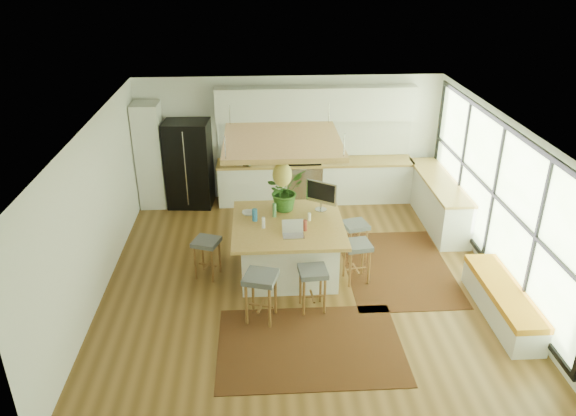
{
  "coord_description": "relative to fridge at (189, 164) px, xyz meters",
  "views": [
    {
      "loc": [
        -0.69,
        -7.88,
        5.09
      ],
      "look_at": [
        -0.2,
        0.5,
        1.1
      ],
      "focal_mm": 34.25,
      "sensor_mm": 36.0,
      "label": 1
    }
  ],
  "objects": [
    {
      "name": "window_bench",
      "position": [
        5.1,
        -4.36,
        -0.68
      ],
      "size": [
        0.52,
        2.0,
        0.5
      ],
      "primitive_type": null,
      "color": "silver",
      "rests_on": "floor"
    },
    {
      "name": "rug_right",
      "position": [
        3.86,
        -2.9,
        -0.92
      ],
      "size": [
        1.8,
        2.6,
        0.01
      ],
      "primitive_type": "cube",
      "color": "black",
      "rests_on": "floor"
    },
    {
      "name": "island_bottle_4",
      "position": [
        1.74,
        -2.63,
        0.1
      ],
      "size": [
        0.07,
        0.07,
        0.19
      ],
      "primitive_type": "cylinder",
      "color": "#558E59",
      "rests_on": "island"
    },
    {
      "name": "fridge",
      "position": [
        0.0,
        0.0,
        0.0
      ],
      "size": [
        0.98,
        0.8,
        1.86
      ],
      "primitive_type": null,
      "rotation": [
        0.0,
        0.0,
        -0.08
      ],
      "color": "black",
      "rests_on": "floor"
    },
    {
      "name": "floor",
      "position": [
        2.15,
        -3.16,
        -0.93
      ],
      "size": [
        7.0,
        7.0,
        0.0
      ],
      "primitive_type": "plane",
      "color": "brown",
      "rests_on": "ground"
    },
    {
      "name": "island_bottle_1",
      "position": [
        1.54,
        -3.03,
        0.1
      ],
      "size": [
        0.07,
        0.07,
        0.19
      ],
      "primitive_type": "cylinder",
      "color": "white",
      "rests_on": "island"
    },
    {
      "name": "window_wall",
      "position": [
        5.37,
        -3.16,
        0.47
      ],
      "size": [
        0.1,
        6.2,
        2.6
      ],
      "primitive_type": null,
      "color": "black",
      "rests_on": "wall_right"
    },
    {
      "name": "stool_near_left",
      "position": [
        1.46,
        -4.23,
        -0.57
      ],
      "size": [
        0.57,
        0.57,
        0.78
      ],
      "primitive_type": null,
      "rotation": [
        0.0,
        0.0,
        -0.28
      ],
      "color": "#4A4D52",
      "rests_on": "floor"
    },
    {
      "name": "wall_front",
      "position": [
        2.15,
        -6.66,
        0.42
      ],
      "size": [
        6.5,
        0.0,
        6.5
      ],
      "primitive_type": "plane",
      "rotation": [
        -1.57,
        0.0,
        0.0
      ],
      "color": "white",
      "rests_on": "ground"
    },
    {
      "name": "island_bottle_0",
      "position": [
        1.39,
        -2.78,
        0.1
      ],
      "size": [
        0.07,
        0.07,
        0.19
      ],
      "primitive_type": "cylinder",
      "color": "#2C72B1",
      "rests_on": "island"
    },
    {
      "name": "island_bottle_3",
      "position": [
        2.29,
        -2.83,
        0.1
      ],
      "size": [
        0.07,
        0.07,
        0.19
      ],
      "primitive_type": "cylinder",
      "color": "white",
      "rests_on": "island"
    },
    {
      "name": "stool_right_back",
      "position": [
        3.16,
        -2.49,
        -0.57
      ],
      "size": [
        0.5,
        0.5,
        0.69
      ],
      "primitive_type": null,
      "rotation": [
        0.0,
        0.0,
        1.82
      ],
      "color": "#4A4D52",
      "rests_on": "floor"
    },
    {
      "name": "island",
      "position": [
        1.94,
        -2.88,
        -0.46
      ],
      "size": [
        1.85,
        1.85,
        0.93
      ],
      "primitive_type": null,
      "color": "#A57F3A",
      "rests_on": "floor"
    },
    {
      "name": "ceiling",
      "position": [
        2.15,
        -3.16,
        1.78
      ],
      "size": [
        7.0,
        7.0,
        0.0
      ],
      "primitive_type": "plane",
      "rotation": [
        3.14,
        0.0,
        0.0
      ],
      "color": "white",
      "rests_on": "ground"
    },
    {
      "name": "back_counter_base",
      "position": [
        2.7,
        0.02,
        -0.49
      ],
      "size": [
        4.2,
        0.6,
        0.88
      ],
      "primitive_type": "cube",
      "color": "silver",
      "rests_on": "floor"
    },
    {
      "name": "range",
      "position": [
        2.45,
        0.02,
        -0.43
      ],
      "size": [
        0.76,
        0.62,
        1.0
      ],
      "primitive_type": null,
      "color": "#A5A5AA",
      "rests_on": "floor"
    },
    {
      "name": "stool_left_side",
      "position": [
        0.57,
        -2.96,
        -0.57
      ],
      "size": [
        0.52,
        0.52,
        0.69
      ],
      "primitive_type": null,
      "rotation": [
        0.0,
        0.0,
        -1.91
      ],
      "color": "#4A4D52",
      "rests_on": "floor"
    },
    {
      "name": "wall_back",
      "position": [
        2.15,
        0.34,
        0.42
      ],
      "size": [
        6.5,
        0.0,
        6.5
      ],
      "primitive_type": "plane",
      "rotation": [
        1.57,
        0.0,
        0.0
      ],
      "color": "white",
      "rests_on": "ground"
    },
    {
      "name": "back_counter_top",
      "position": [
        2.7,
        0.02,
        -0.03
      ],
      "size": [
        4.24,
        0.64,
        0.05
      ],
      "primitive_type": "cube",
      "color": "#A57F3A",
      "rests_on": "back_counter_base"
    },
    {
      "name": "upper_cabinets",
      "position": [
        2.7,
        0.16,
        1.22
      ],
      "size": [
        4.2,
        0.34,
        0.7
      ],
      "primitive_type": "cube",
      "color": "silver",
      "rests_on": "wall_back"
    },
    {
      "name": "pantry",
      "position": [
        -0.8,
        0.02,
        0.2
      ],
      "size": [
        0.55,
        0.6,
        2.25
      ],
      "primitive_type": "cube",
      "color": "silver",
      "rests_on": "floor"
    },
    {
      "name": "rug_near",
      "position": [
        2.14,
        -4.91,
        -0.92
      ],
      "size": [
        2.6,
        1.8,
        0.01
      ],
      "primitive_type": "cube",
      "color": "black",
      "rests_on": "floor"
    },
    {
      "name": "stool_near_right",
      "position": [
        2.25,
        -4.01,
        -0.57
      ],
      "size": [
        0.45,
        0.45,
        0.71
      ],
      "primitive_type": null,
      "rotation": [
        0.0,
        0.0,
        0.08
      ],
      "color": "#4A4D52",
      "rests_on": "floor"
    },
    {
      "name": "monitor",
      "position": [
        2.55,
        -2.41,
        0.26
      ],
      "size": [
        0.6,
        0.5,
        0.54
      ],
      "primitive_type": null,
      "rotation": [
        0.0,
        0.0,
        -0.59
      ],
      "color": "#A5A5AA",
      "rests_on": "island"
    },
    {
      "name": "island_bottle_2",
      "position": [
        2.19,
        -3.18,
        0.1
      ],
      "size": [
        0.07,
        0.07,
        0.19
      ],
      "primitive_type": "cylinder",
      "color": "#983D32",
      "rests_on": "island"
    },
    {
      "name": "island_plant",
      "position": [
        1.92,
        -2.34,
        0.29
      ],
      "size": [
        0.97,
        0.98,
        0.57
      ],
      "primitive_type": "imported",
      "rotation": [
        0.0,
        0.0,
        0.69
      ],
      "color": "#1E4C19",
      "rests_on": "island"
    },
    {
      "name": "stool_right_front",
      "position": [
        3.06,
        -3.25,
        -0.57
      ],
      "size": [
        0.48,
        0.48,
        0.72
      ],
      "primitive_type": null,
      "rotation": [
        0.0,
        0.0,
        1.72
      ],
      "color": "#4A4D52",
      "rests_on": "floor"
    },
    {
      "name": "wall_right",
      "position": [
        5.4,
        -3.16,
        0.42
      ],
      "size": [
        0.0,
        7.0,
        7.0
      ],
      "primitive_type": "plane",
      "rotation": [
        1.57,
        0.0,
        -1.57
      ],
      "color": "white",
      "rests_on": "ground"
    },
    {
      "name": "wall_left",
      "position": [
        -1.1,
        -3.16,
        0.42
      ],
      "size": [
        0.0,
        7.0,
        7.0
      ],
      "primitive_type": "plane",
      "rotation": [
        1.57,
        0.0,
        1.57
      ],
      "color": "white",
      "rests_on": "ground"
    },
    {
      "name": "right_counter_top",
      "position": [
        5.08,
        -1.16,
        -0.03
      ],
      "size": [
        0.64,
        2.54,
        0.05
      ],
      "primitive_type": "cube",
      "color": "#A57F3A",
      "rests_on": "right_counter_base"
    },
    {
      "name": "ceiling_panel",
      "position": [
        1.85,
        -2.76,
        1.12
      ],
      "size": [
        1.86,
        1.86,
        0.8
      ],
      "primitive_type": null,
      "color": "#A57F3A",
      "rests_on": "ceiling"
    },
    {
      "name": "microwave",
      "position": [
        1.07,
        0.0,
        0.19
      ],
      "size": [
        0.61,
        0.42,
        0.38
      ],
      "primitive_type": "imported",
      "rotation": [
        0.0,
        0.0,
        -0.2
      ],
      "color": "#A5A5AA",
      "rests_on": "back_counter_top"
    },
    {
      "name": "island_bowl",
      "position": [
        1.28,
        -2.53,
        0.03
      ],
      "size": [
        0.23,
        0.23,
        0.05
      ],
      "primitive_type": "imported",
      "rotation": [
        0.0,
        0.0,
        0.04
      ],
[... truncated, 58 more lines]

